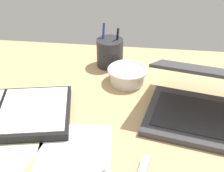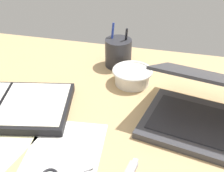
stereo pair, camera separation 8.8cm
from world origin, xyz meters
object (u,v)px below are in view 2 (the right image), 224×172
at_px(bowl, 132,76).
at_px(pen_cup, 118,53).
at_px(planner, 2,106).
at_px(laptop, 212,110).

bearing_deg(bowl, pen_cup, 122.88).
height_order(bowl, pen_cup, pen_cup).
relative_size(bowl, planner, 0.31).
distance_m(laptop, planner, 0.59).
height_order(pen_cup, planner, pen_cup).
bearing_deg(pen_cup, planner, -127.96).
distance_m(laptop, bowl, 0.29).
bearing_deg(planner, bowl, 22.87).
height_order(laptop, planner, laptop).
relative_size(laptop, bowl, 2.95).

